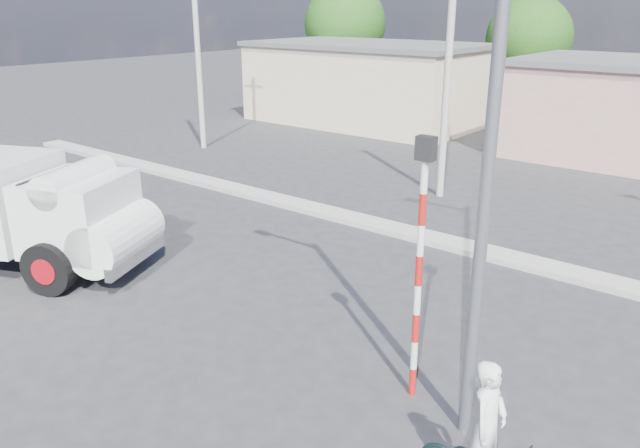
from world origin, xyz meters
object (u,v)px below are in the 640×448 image
Objects in this scene: cyclist at (486,445)px; truck at (14,208)px; traffic_pole at (420,250)px; streetlight at (482,102)px.

truck is at bearing 88.88° from cyclist.
streetlight is (0.94, -0.30, 2.37)m from traffic_pole.
truck is 0.78× the size of streetlight.
truck is at bearing -174.47° from streetlight.
streetlight is at bearing -18.34° from truck.
traffic_pole is at bearing -16.20° from truck.
traffic_pole is at bearing 51.48° from cyclist.
streetlight reaches higher than truck.
traffic_pole is at bearing 162.27° from streetlight.
truck is 12.26m from cyclist.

